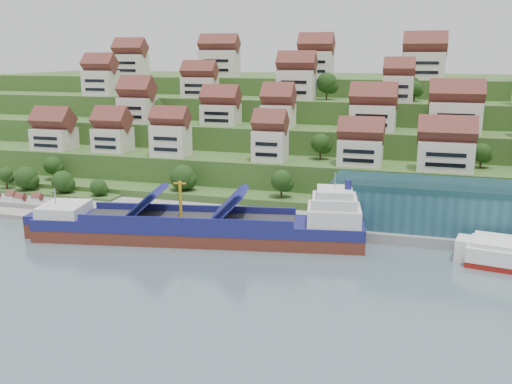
% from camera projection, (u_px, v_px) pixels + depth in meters
% --- Properties ---
extents(ground, '(300.00, 300.00, 0.00)m').
position_uv_depth(ground, '(219.00, 242.00, 122.01)').
color(ground, slate).
rests_on(ground, ground).
extents(quay, '(180.00, 14.00, 2.20)m').
position_uv_depth(quay, '(324.00, 225.00, 130.24)').
color(quay, gray).
rests_on(quay, ground).
extents(pebble_beach, '(45.00, 20.00, 1.00)m').
position_uv_depth(pebble_beach, '(27.00, 206.00, 149.02)').
color(pebble_beach, gray).
rests_on(pebble_beach, ground).
extents(hillside, '(260.00, 128.00, 31.00)m').
position_uv_depth(hillside, '(312.00, 131.00, 216.05)').
color(hillside, '#2D4C1E').
rests_on(hillside, ground).
extents(hillside_village, '(151.86, 61.54, 29.48)m').
position_uv_depth(hillside_village, '(309.00, 103.00, 171.70)').
color(hillside_village, silver).
rests_on(hillside_village, ground).
extents(hillside_trees, '(139.94, 62.16, 30.65)m').
position_uv_depth(hillside_trees, '(226.00, 138.00, 162.46)').
color(hillside_trees, '#204115').
rests_on(hillside_trees, ground).
extents(warehouse, '(60.00, 15.00, 10.00)m').
position_uv_depth(warehouse, '(475.00, 207.00, 121.88)').
color(warehouse, '#245262').
rests_on(warehouse, quay).
extents(flagpole, '(1.28, 0.16, 8.00)m').
position_uv_depth(flagpole, '(312.00, 205.00, 124.74)').
color(flagpole, gray).
rests_on(flagpole, quay).
extents(beach_huts, '(14.40, 3.70, 2.20)m').
position_uv_depth(beach_huts, '(16.00, 200.00, 148.02)').
color(beach_huts, white).
rests_on(beach_huts, pebble_beach).
extents(cargo_ship, '(71.06, 22.76, 15.48)m').
position_uv_depth(cargo_ship, '(207.00, 228.00, 121.70)').
color(cargo_ship, '#5D281C').
rests_on(cargo_ship, ground).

